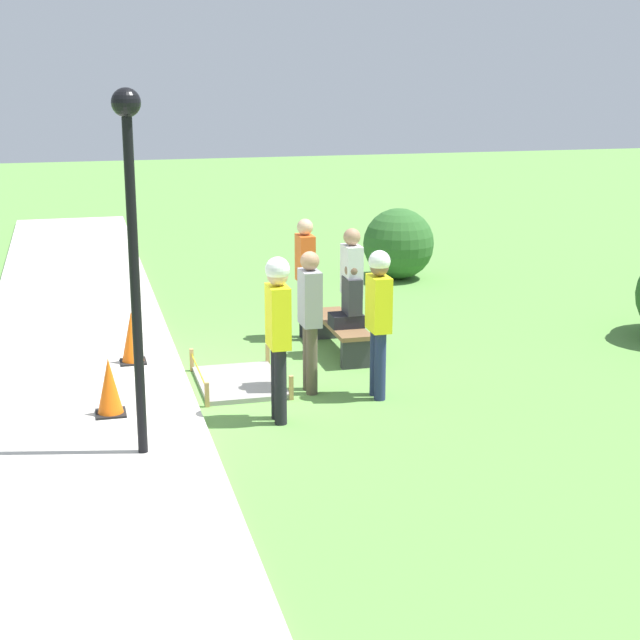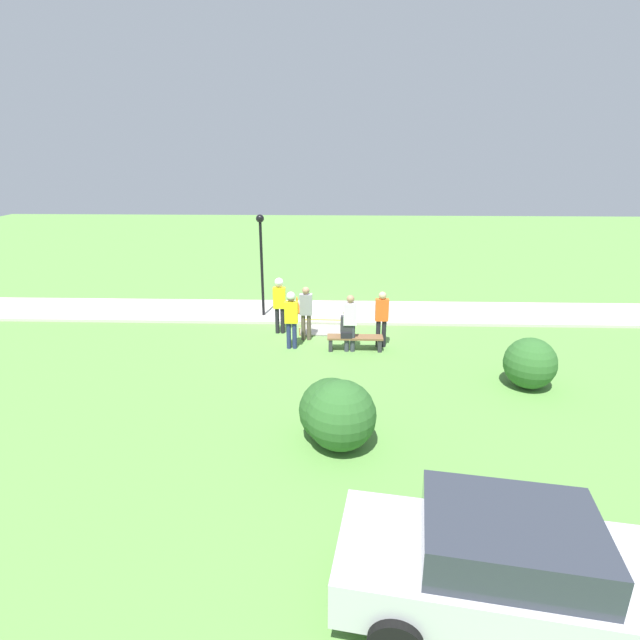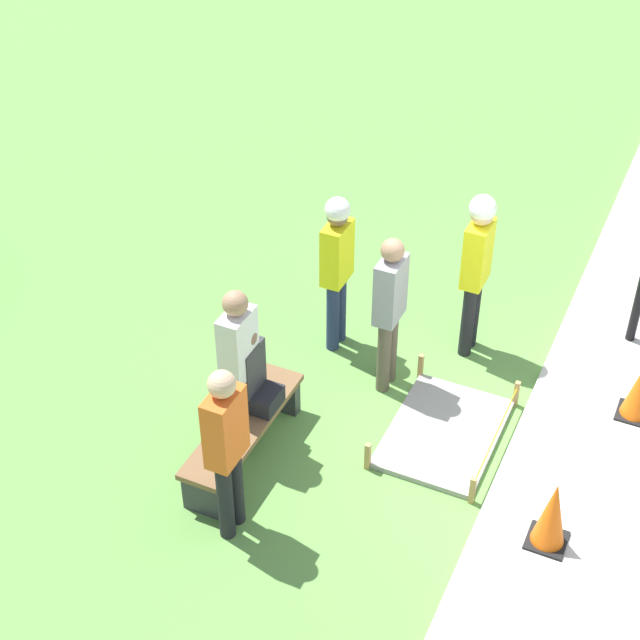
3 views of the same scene
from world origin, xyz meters
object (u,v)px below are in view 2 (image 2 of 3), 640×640
at_px(traffic_cone_near_patch, 350,308).
at_px(lamppost_near, 261,250).
at_px(worker_supervisor, 279,300).
at_px(bystander_in_orange_shirt, 382,316).
at_px(park_bench, 355,340).
at_px(parked_car_silver, 506,567).
at_px(person_seated_on_bench, 346,326).
at_px(worker_assistant, 291,315).
at_px(traffic_cone_far_patch, 297,304).
at_px(bystander_in_white_shirt, 306,310).
at_px(bystander_in_gray_shirt, 350,320).

bearing_deg(traffic_cone_near_patch, lamppost_near, -2.09).
xyz_separation_m(traffic_cone_near_patch, worker_supervisor, (2.37, 1.48, 0.71)).
bearing_deg(bystander_in_orange_shirt, park_bench, 21.08).
relative_size(lamppost_near, parked_car_silver, 0.80).
bearing_deg(person_seated_on_bench, parked_car_silver, 101.67).
height_order(worker_assistant, lamppost_near, lamppost_near).
bearing_deg(traffic_cone_far_patch, worker_supervisor, 77.04).
xyz_separation_m(traffic_cone_far_patch, bystander_in_white_shirt, (-0.48, 2.45, 0.58)).
xyz_separation_m(person_seated_on_bench, worker_assistant, (1.68, -0.13, 0.30)).
xyz_separation_m(person_seated_on_bench, worker_supervisor, (2.19, -1.46, 0.36)).
distance_m(traffic_cone_near_patch, park_bench, 2.89).
relative_size(park_bench, parked_car_silver, 0.37).
distance_m(worker_supervisor, bystander_in_gray_shirt, 2.76).
height_order(person_seated_on_bench, parked_car_silver, parked_car_silver).
bearing_deg(bystander_in_orange_shirt, person_seated_on_bench, 18.48).
distance_m(person_seated_on_bench, worker_supervisor, 2.66).
bearing_deg(bystander_in_orange_shirt, worker_assistant, 4.88).
bearing_deg(worker_assistant, traffic_cone_far_patch, -88.55).
height_order(traffic_cone_near_patch, parked_car_silver, parked_car_silver).
bearing_deg(bystander_in_orange_shirt, bystander_in_gray_shirt, 23.04).
distance_m(park_bench, worker_supervisor, 2.96).
bearing_deg(bystander_in_gray_shirt, park_bench, -148.21).
bearing_deg(parked_car_silver, park_bench, -71.07).
bearing_deg(lamppost_near, traffic_cone_far_patch, -167.49).
relative_size(traffic_cone_far_patch, lamppost_near, 0.18).
height_order(traffic_cone_far_patch, bystander_in_white_shirt, bystander_in_white_shirt).
relative_size(traffic_cone_far_patch, bystander_in_white_shirt, 0.38).
bearing_deg(park_bench, bystander_in_white_shirt, -27.99).
xyz_separation_m(park_bench, worker_supervisor, (2.46, -1.41, 0.84)).
bearing_deg(traffic_cone_near_patch, worker_supervisor, 31.93).
xyz_separation_m(bystander_in_orange_shirt, parked_car_silver, (-0.80, 9.51, -0.20)).
height_order(bystander_in_white_shirt, parked_car_silver, bystander_in_white_shirt).
bearing_deg(person_seated_on_bench, lamppost_near, -45.80).
bearing_deg(traffic_cone_far_patch, worker_assistant, 91.45).
distance_m(person_seated_on_bench, bystander_in_gray_shirt, 0.25).
relative_size(worker_supervisor, worker_assistant, 1.05).
height_order(traffic_cone_far_patch, bystander_in_gray_shirt, bystander_in_gray_shirt).
bearing_deg(bystander_in_orange_shirt, worker_supervisor, -18.53).
bearing_deg(parked_car_silver, worker_assistant, -59.97).
height_order(person_seated_on_bench, bystander_in_white_shirt, bystander_in_white_shirt).
xyz_separation_m(traffic_cone_far_patch, person_seated_on_bench, (-1.76, 3.32, 0.37)).
bearing_deg(traffic_cone_near_patch, bystander_in_gray_shirt, 88.64).
relative_size(traffic_cone_far_patch, worker_assistant, 0.37).
distance_m(traffic_cone_far_patch, bystander_in_white_shirt, 2.56).
bearing_deg(person_seated_on_bench, traffic_cone_near_patch, -93.50).
xyz_separation_m(park_bench, bystander_in_orange_shirt, (-0.82, -0.31, 0.70)).
bearing_deg(worker_assistant, worker_supervisor, -69.14).
relative_size(worker_assistant, lamppost_near, 0.50).
xyz_separation_m(traffic_cone_far_patch, worker_supervisor, (0.43, 1.86, 0.73)).
bearing_deg(parked_car_silver, bystander_in_gray_shirt, -69.94).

